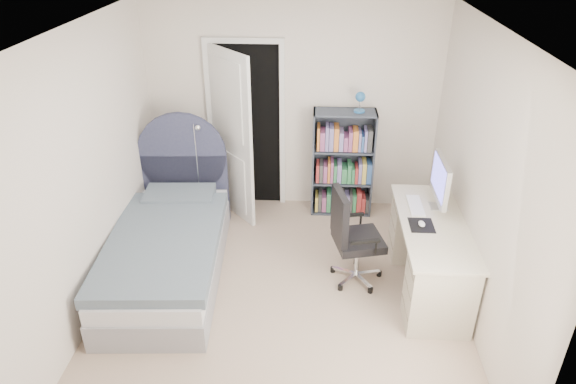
# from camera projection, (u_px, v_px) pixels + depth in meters

# --- Properties ---
(room_shell) EXTENTS (3.50, 3.70, 2.60)m
(room_shell) POSITION_uv_depth(u_px,v_px,m) (282.00, 177.00, 4.44)
(room_shell) COLOR tan
(room_shell) RESTS_ON ground
(door) EXTENTS (0.92, 0.64, 2.06)m
(door) POSITION_uv_depth(u_px,v_px,m) (237.00, 131.00, 5.96)
(door) COLOR black
(door) RESTS_ON ground
(bed) EXTENTS (1.16, 2.26, 1.36)m
(bed) POSITION_uv_depth(u_px,v_px,m) (170.00, 244.00, 5.20)
(bed) COLOR gray
(bed) RESTS_ON ground
(nightstand) EXTENTS (0.40, 0.40, 0.59)m
(nightstand) POSITION_uv_depth(u_px,v_px,m) (204.00, 179.00, 6.31)
(nightstand) COLOR tan
(nightstand) RESTS_ON ground
(floor_lamp) EXTENTS (0.18, 0.18, 1.24)m
(floor_lamp) POSITION_uv_depth(u_px,v_px,m) (200.00, 183.00, 5.95)
(floor_lamp) COLOR silver
(floor_lamp) RESTS_ON ground
(bookcase) EXTENTS (0.72, 0.31, 1.53)m
(bookcase) POSITION_uv_depth(u_px,v_px,m) (343.00, 167.00, 6.12)
(bookcase) COLOR #39404E
(bookcase) RESTS_ON ground
(desk) EXTENTS (0.61, 1.52, 1.24)m
(desk) POSITION_uv_depth(u_px,v_px,m) (429.00, 252.00, 4.92)
(desk) COLOR beige
(desk) RESTS_ON ground
(office_chair) EXTENTS (0.55, 0.57, 1.01)m
(office_chair) POSITION_uv_depth(u_px,v_px,m) (351.00, 233.00, 4.93)
(office_chair) COLOR silver
(office_chair) RESTS_ON ground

